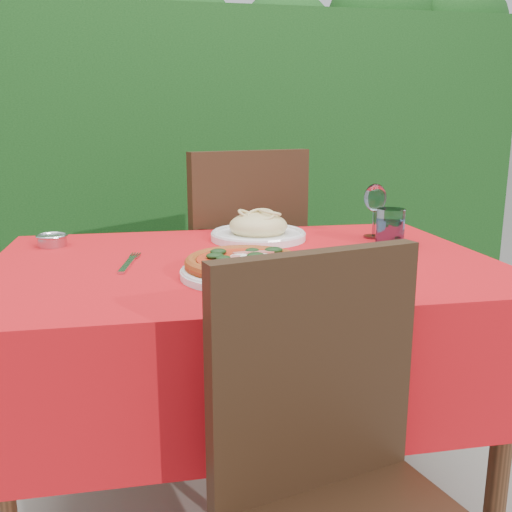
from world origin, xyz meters
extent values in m
cube|color=black|center=(0.00, 1.55, 0.80)|extent=(3.20, 0.55, 1.60)
ellipsoid|color=#194817|center=(0.00, 1.55, 1.58)|extent=(3.20, 0.39, 0.40)
cube|color=#492A17|center=(0.00, 0.00, 0.72)|extent=(1.20, 0.80, 0.04)
cylinder|color=#492A17|center=(-0.54, -0.34, 0.35)|extent=(0.05, 0.05, 0.70)
cylinder|color=#492A17|center=(0.54, -0.34, 0.35)|extent=(0.05, 0.05, 0.70)
cylinder|color=#492A17|center=(-0.54, 0.34, 0.35)|extent=(0.05, 0.05, 0.70)
cylinder|color=#492A17|center=(0.54, 0.34, 0.35)|extent=(0.05, 0.05, 0.70)
cube|color=red|center=(0.00, 0.00, 0.59)|extent=(1.26, 0.86, 0.32)
cube|color=black|center=(0.04, -0.50, 0.66)|extent=(0.39, 0.14, 0.44)
cube|color=black|center=(0.05, 0.73, 0.48)|extent=(0.57, 0.57, 0.04)
cube|color=black|center=(0.11, 0.53, 0.75)|extent=(0.44, 0.18, 0.49)
cylinder|color=black|center=(0.17, 0.97, 0.23)|extent=(0.04, 0.04, 0.46)
cylinder|color=black|center=(-0.19, 0.85, 0.23)|extent=(0.04, 0.04, 0.46)
cylinder|color=black|center=(0.29, 0.60, 0.23)|extent=(0.04, 0.04, 0.46)
cylinder|color=black|center=(-0.07, 0.48, 0.23)|extent=(0.04, 0.04, 0.46)
cylinder|color=silver|center=(-0.03, -0.16, 0.76)|extent=(0.29, 0.29, 0.02)
cylinder|color=#C24F1B|center=(-0.03, -0.16, 0.77)|extent=(0.30, 0.30, 0.02)
cylinder|color=#9A1409|center=(-0.03, -0.16, 0.79)|extent=(0.24, 0.24, 0.01)
cylinder|color=white|center=(0.08, 0.25, 0.76)|extent=(0.28, 0.28, 0.02)
ellipsoid|color=#D9C987|center=(0.08, 0.25, 0.79)|extent=(0.20, 0.20, 0.08)
cylinder|color=white|center=(0.43, 0.09, 0.80)|extent=(0.08, 0.08, 0.10)
cylinder|color=#A5C7E0|center=(0.43, 0.09, 0.78)|extent=(0.07, 0.07, 0.07)
cylinder|color=silver|center=(0.43, 0.21, 0.75)|extent=(0.06, 0.06, 0.01)
cylinder|color=silver|center=(0.43, 0.21, 0.80)|extent=(0.01, 0.01, 0.08)
ellipsoid|color=silver|center=(0.43, 0.21, 0.87)|extent=(0.07, 0.07, 0.08)
cube|color=silver|center=(-0.29, -0.01, 0.75)|extent=(0.06, 0.22, 0.01)
cylinder|color=#B7B8BE|center=(-0.50, 0.26, 0.76)|extent=(0.08, 0.08, 0.03)
camera|label=1|loc=(-0.24, -1.39, 1.09)|focal=40.00mm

